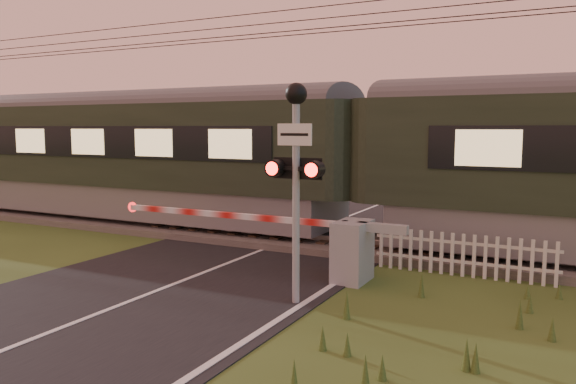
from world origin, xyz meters
The scene contains 8 objects.
ground centered at (0.00, 0.00, 0.00)m, with size 160.00×160.00×0.00m, color #35481B.
road centered at (0.02, -0.23, 0.01)m, with size 6.00×140.00×0.03m.
track_bed centered at (0.00, 6.50, 0.07)m, with size 140.00×3.40×0.39m.
overhead_wires centered at (0.00, 6.50, 5.72)m, with size 120.00×0.62×0.62m.
train centered at (2.05, 6.50, 2.21)m, with size 41.40×2.85×3.86m.
boom_gate centered at (2.68, 3.23, 0.67)m, with size 6.88×0.93×1.24m.
crossing_signal centered at (2.59, 1.46, 2.60)m, with size 0.96×0.37×3.77m.
picket_fence centered at (4.84, 4.60, 0.45)m, with size 3.68×0.07×0.88m.
Camera 1 is at (6.79, -7.00, 3.03)m, focal length 35.00 mm.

